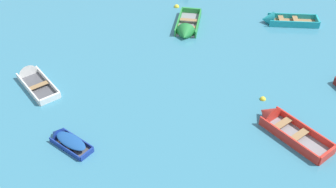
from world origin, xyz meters
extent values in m
cube|color=#99754C|center=(10.02, 29.94, 0.07)|extent=(3.71, 1.57, 0.13)
cube|color=teal|center=(9.95, 29.30, 0.27)|extent=(3.75, 0.47, 0.53)
cube|color=teal|center=(10.08, 30.58, 0.27)|extent=(3.75, 0.47, 0.53)
cube|color=teal|center=(11.89, 29.74, 0.27)|extent=(0.26, 1.26, 0.53)
cone|color=teal|center=(8.07, 30.14, 0.29)|extent=(0.99, 1.31, 1.23)
cube|color=#937047|center=(10.21, 29.92, 0.37)|extent=(0.51, 1.18, 0.03)
cube|color=#937047|center=(9.12, 30.03, 0.37)|extent=(0.51, 1.18, 0.03)
cube|color=gray|center=(1.84, 29.90, 0.07)|extent=(2.12, 3.84, 0.13)
cube|color=#288C3D|center=(2.59, 29.75, 0.27)|extent=(0.84, 3.73, 0.53)
cube|color=#288C3D|center=(1.08, 30.05, 0.27)|extent=(0.84, 3.73, 0.53)
cube|color=#288C3D|center=(2.21, 31.76, 0.27)|extent=(1.51, 0.45, 0.53)
cone|color=#288C3D|center=(1.45, 27.97, 0.29)|extent=(1.61, 1.14, 1.47)
cube|color=#937047|center=(1.88, 30.09, 0.37)|extent=(1.42, 0.66, 0.03)
cube|color=#937047|center=(1.66, 29.01, 0.37)|extent=(1.42, 0.66, 0.03)
cube|color=#4C4C51|center=(-8.09, 22.24, 0.05)|extent=(2.98, 3.45, 0.10)
cube|color=white|center=(-8.62, 21.85, 0.20)|extent=(2.13, 2.89, 0.40)
cube|color=white|center=(-7.55, 22.63, 0.20)|extent=(2.13, 2.89, 0.40)
cube|color=white|center=(-7.06, 20.82, 0.20)|extent=(1.13, 0.87, 0.40)
cone|color=white|center=(-9.16, 23.72, 0.22)|extent=(1.50, 1.40, 1.27)
cube|color=#937047|center=(-7.98, 22.09, 0.28)|extent=(1.17, 0.99, 0.03)
cube|color=#4C4C51|center=(-5.21, 17.07, 0.04)|extent=(2.30, 2.10, 0.08)
cube|color=navy|center=(-5.50, 16.71, 0.15)|extent=(1.86, 1.54, 0.30)
cube|color=navy|center=(-4.91, 17.43, 0.15)|extent=(1.86, 1.54, 0.30)
cube|color=navy|center=(-4.29, 16.32, 0.15)|extent=(0.65, 0.76, 0.30)
cone|color=navy|center=(-6.16, 17.85, 0.17)|extent=(0.98, 1.03, 0.89)
cube|color=#937047|center=(-5.11, 16.99, 0.21)|extent=(0.71, 0.80, 0.03)
cube|color=#937047|center=(-5.64, 17.43, 0.21)|extent=(0.71, 0.80, 0.03)
ellipsoid|color=#19478C|center=(-5.21, 17.07, 0.39)|extent=(2.12, 1.95, 0.25)
cube|color=gray|center=(6.76, 17.34, 0.07)|extent=(3.27, 3.78, 0.14)
cube|color=red|center=(6.20, 16.93, 0.28)|extent=(2.39, 3.20, 0.56)
cube|color=red|center=(7.32, 17.75, 0.28)|extent=(2.39, 3.20, 0.56)
cube|color=red|center=(7.92, 15.77, 0.28)|extent=(1.17, 0.92, 0.56)
cone|color=red|center=(5.55, 18.98, 0.31)|extent=(1.60, 1.51, 1.32)
cube|color=#937047|center=(6.88, 17.18, 0.39)|extent=(1.24, 1.06, 0.03)
cube|color=#937047|center=(6.20, 18.10, 0.39)|extent=(1.24, 1.06, 0.03)
sphere|color=yellow|center=(5.72, 20.66, 0.00)|extent=(0.37, 0.37, 0.37)
sphere|color=yellow|center=(1.07, 33.06, 0.00)|extent=(0.44, 0.44, 0.44)
camera|label=1|loc=(-0.56, 1.89, 15.51)|focal=43.40mm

